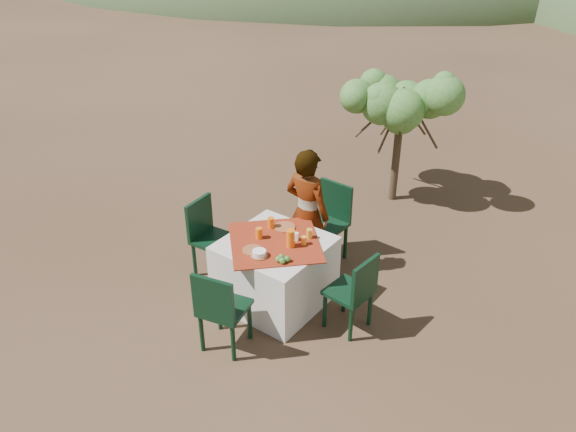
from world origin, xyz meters
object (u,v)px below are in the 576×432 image
(chair_right, at_px, (355,290))
(shrub_tree, at_px, (406,110))
(chair_near, at_px, (220,308))
(chair_left, at_px, (208,234))
(person, at_px, (307,213))
(table, at_px, (275,271))
(chair_far, at_px, (329,218))
(juice_pitcher, at_px, (291,238))

(chair_right, relative_size, shrub_tree, 0.51)
(chair_near, distance_m, chair_right, 1.35)
(chair_left, height_order, chair_right, chair_left)
(chair_right, bearing_deg, chair_near, -35.26)
(chair_left, bearing_deg, person, -58.32)
(chair_right, height_order, person, person)
(table, relative_size, person, 0.83)
(chair_far, relative_size, chair_near, 1.05)
(person, bearing_deg, shrub_tree, -89.78)
(chair_near, height_order, shrub_tree, shrub_tree)
(chair_far, xyz_separation_m, chair_right, (0.94, -0.99, -0.05))
(chair_far, relative_size, juice_pitcher, 5.03)
(chair_left, height_order, shrub_tree, shrub_tree)
(shrub_tree, height_order, juice_pitcher, shrub_tree)
(table, xyz_separation_m, person, (-0.05, 0.67, 0.40))
(chair_near, height_order, chair_right, chair_near)
(chair_near, bearing_deg, person, -98.99)
(shrub_tree, bearing_deg, chair_right, -71.75)
(chair_left, bearing_deg, chair_right, -92.08)
(table, xyz_separation_m, chair_far, (-0.00, 1.08, 0.16))
(chair_right, distance_m, shrub_tree, 3.16)
(table, bearing_deg, chair_far, 90.22)
(table, height_order, shrub_tree, shrub_tree)
(chair_right, height_order, juice_pitcher, juice_pitcher)
(juice_pitcher, bearing_deg, table, -172.81)
(chair_far, bearing_deg, chair_near, -85.39)
(table, relative_size, shrub_tree, 0.76)
(chair_far, distance_m, person, 0.48)
(table, height_order, chair_right, chair_right)
(person, bearing_deg, juice_pitcher, 111.52)
(person, relative_size, shrub_tree, 0.91)
(juice_pitcher, bearing_deg, person, 110.38)
(person, xyz_separation_m, juice_pitcher, (0.24, -0.64, 0.08))
(shrub_tree, bearing_deg, chair_far, -89.67)
(chair_left, distance_m, person, 1.17)
(chair_near, relative_size, chair_left, 1.00)
(chair_right, xyz_separation_m, juice_pitcher, (-0.75, -0.07, 0.37))
(person, bearing_deg, table, 95.60)
(chair_near, bearing_deg, chair_right, -143.58)
(chair_near, relative_size, chair_right, 1.05)
(chair_far, bearing_deg, person, -93.89)
(chair_right, bearing_deg, table, -79.17)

